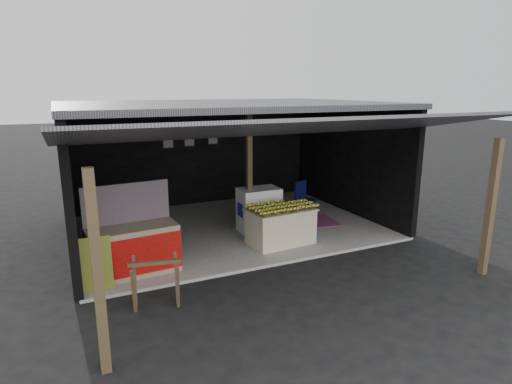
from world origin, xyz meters
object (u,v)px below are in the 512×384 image
banana_table (280,226)px  water_barrel (306,225)px  plastic_chair (304,196)px  neighbor_stall (133,247)px  sawhorse (156,279)px  white_crate (259,210)px

banana_table → water_barrel: (0.76, 0.17, -0.13)m
banana_table → plastic_chair: 2.04m
neighbor_stall → plastic_chair: size_ratio=1.70×
neighbor_stall → sawhorse: neighbor_stall is taller
white_crate → neighbor_stall: neighbor_stall is taller
neighbor_stall → plastic_chair: 4.85m
white_crate → sawhorse: (-2.94, -2.50, -0.08)m
sawhorse → water_barrel: (3.78, 1.75, -0.18)m
water_barrel → plastic_chair: 1.46m
plastic_chair → neighbor_stall: bearing=178.0°
neighbor_stall → sawhorse: (0.11, -1.36, -0.05)m
banana_table → white_crate: size_ratio=1.41×
neighbor_stall → banana_table: bearing=-0.6°
sawhorse → neighbor_stall: bearing=106.1°
white_crate → plastic_chair: size_ratio=1.09×
water_barrel → white_crate: bearing=138.2°
banana_table → neighbor_stall: 3.13m
water_barrel → plastic_chair: size_ratio=0.54×
banana_table → water_barrel: size_ratio=2.87×
banana_table → plastic_chair: size_ratio=1.54×
banana_table → white_crate: bearing=90.6°
neighbor_stall → water_barrel: neighbor_stall is taller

